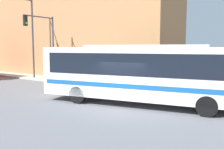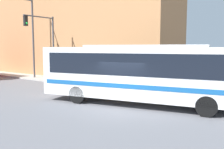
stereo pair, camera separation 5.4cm
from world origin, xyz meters
name	(u,v)px [view 1 (the left image)]	position (x,y,z in m)	size (l,w,h in m)	color
ground_plane	(121,108)	(0.00, 0.00, 0.00)	(120.00, 120.00, 0.00)	slate
sidewalk	(6,74)	(5.74, 20.00, 0.08)	(2.48, 70.00, 0.16)	#A8A399
building_facade	(54,30)	(9.98, 16.27, 5.38)	(6.00, 30.54, 10.76)	#B27A4C
city_bus	(145,71)	(1.43, -0.67, 1.98)	(4.90, 12.47, 3.43)	white
fire_hydrant	(134,84)	(5.10, 2.18, 0.56)	(0.24, 0.33, 0.80)	red
traffic_light_pole	(44,37)	(4.20, 11.19, 4.22)	(3.28, 0.35, 5.98)	#47474C
parking_meter	(60,72)	(5.10, 10.18, 0.99)	(0.14, 0.14, 1.21)	#47474C
street_lamp	(30,32)	(5.02, 14.32, 4.81)	(2.67, 0.28, 7.89)	#47474C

